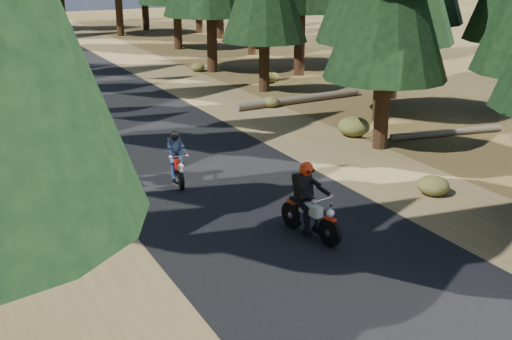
{
  "coord_description": "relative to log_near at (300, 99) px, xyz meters",
  "views": [
    {
      "loc": [
        -6.65,
        -11.24,
        5.99
      ],
      "look_at": [
        0.0,
        1.5,
        1.1
      ],
      "focal_mm": 45.0,
      "sensor_mm": 36.0,
      "label": 1
    }
  ],
  "objects": [
    {
      "name": "log_far",
      "position": [
        1.81,
        -6.7,
        -0.04
      ],
      "size": [
        4.23,
        1.01,
        0.24
      ],
      "primitive_type": "cylinder",
      "rotation": [
        0.0,
        1.57,
        -0.18
      ],
      "color": "#4C4233",
      "rests_on": "ground"
    },
    {
      "name": "log_near",
      "position": [
        0.0,
        0.0,
        0.0
      ],
      "size": [
        6.0,
        0.63,
        0.32
      ],
      "primitive_type": "cylinder",
      "rotation": [
        0.0,
        1.57,
        0.05
      ],
      "color": "#4C4233",
      "rests_on": "ground"
    },
    {
      "name": "rider_lead",
      "position": [
        -6.75,
        -11.52,
        0.41
      ],
      "size": [
        0.89,
        1.97,
        1.69
      ],
      "rotation": [
        0.0,
        0.0,
        3.32
      ],
      "color": "beige",
      "rests_on": "road"
    },
    {
      "name": "road",
      "position": [
        -7.17,
        -6.24,
        -0.15
      ],
      "size": [
        6.0,
        100.0,
        0.01
      ],
      "primitive_type": "cube",
      "color": "black",
      "rests_on": "ground"
    },
    {
      "name": "ground",
      "position": [
        -7.17,
        -11.24,
        -0.16
      ],
      "size": [
        120.0,
        120.0,
        0.0
      ],
      "primitive_type": "plane",
      "color": "#403117",
      "rests_on": "ground"
    },
    {
      "name": "shoulder_r",
      "position": [
        -2.57,
        -6.24,
        -0.16
      ],
      "size": [
        3.2,
        100.0,
        0.01
      ],
      "primitive_type": "cube",
      "color": "brown",
      "rests_on": "ground"
    },
    {
      "name": "shoulder_l",
      "position": [
        -11.77,
        -6.24,
        -0.16
      ],
      "size": [
        3.2,
        100.0,
        0.01
      ],
      "primitive_type": "cube",
      "color": "brown",
      "rests_on": "ground"
    },
    {
      "name": "understory_shrubs",
      "position": [
        -6.61,
        -3.35,
        0.13
      ],
      "size": [
        15.93,
        28.84,
        0.68
      ],
      "color": "#474C1E",
      "rests_on": "ground"
    },
    {
      "name": "rider_follow",
      "position": [
        -8.1,
        -6.88,
        0.33
      ],
      "size": [
        0.76,
        1.68,
        1.45
      ],
      "rotation": [
        0.0,
        0.0,
        2.97
      ],
      "color": "maroon",
      "rests_on": "road"
    }
  ]
}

